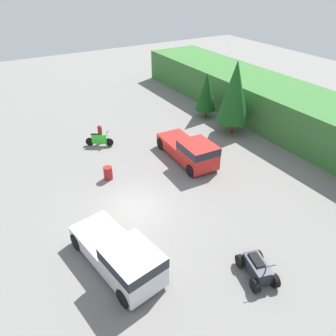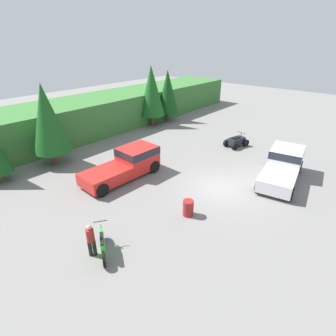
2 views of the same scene
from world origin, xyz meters
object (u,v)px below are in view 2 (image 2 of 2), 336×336
(quad_atv, at_px, (236,141))
(steel_barrel, at_px, (188,208))
(pickup_truck_red, at_px, (128,163))
(dirt_bike, at_px, (103,244))
(pickup_truck_second, at_px, (283,165))
(rider_person, at_px, (91,239))

(quad_atv, xyz_separation_m, steel_barrel, (-10.82, -2.79, -0.01))
(pickup_truck_red, xyz_separation_m, dirt_bike, (-5.64, -4.68, -0.48))
(dirt_bike, relative_size, steel_barrel, 2.10)
(pickup_truck_second, height_order, quad_atv, pickup_truck_second)
(pickup_truck_red, bearing_deg, pickup_truck_second, -48.76)
(dirt_bike, xyz_separation_m, rider_person, (-0.37, 0.25, 0.38))
(steel_barrel, bearing_deg, rider_person, 164.44)
(quad_atv, relative_size, steel_barrel, 2.58)
(dirt_bike, height_order, steel_barrel, dirt_bike)
(quad_atv, relative_size, rider_person, 1.40)
(quad_atv, xyz_separation_m, rider_person, (-15.88, -1.38, 0.43))
(dirt_bike, bearing_deg, quad_atv, -49.82)
(pickup_truck_second, bearing_deg, pickup_truck_red, 119.32)
(steel_barrel, bearing_deg, pickup_truck_second, -16.99)
(quad_atv, height_order, rider_person, rider_person)
(pickup_truck_red, height_order, dirt_bike, pickup_truck_red)
(dirt_bike, height_order, rider_person, rider_person)
(rider_person, height_order, steel_barrel, rider_person)
(rider_person, relative_size, steel_barrel, 1.85)
(rider_person, distance_m, steel_barrel, 5.27)
(quad_atv, bearing_deg, steel_barrel, -151.01)
(pickup_truck_second, distance_m, steel_barrel, 7.90)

